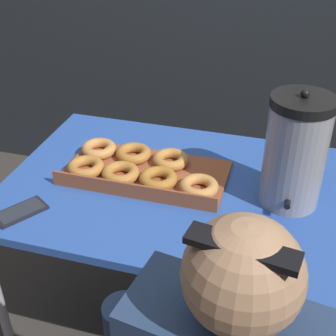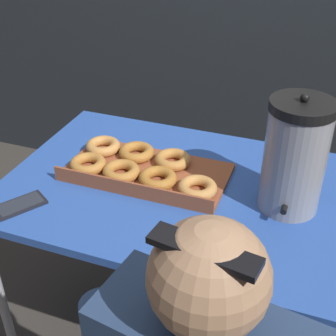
# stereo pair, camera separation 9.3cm
# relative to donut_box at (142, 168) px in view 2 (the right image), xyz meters

# --- Properties ---
(folding_table) EXTENTS (1.13, 0.78, 0.77)m
(folding_table) POSITION_rel_donut_box_xyz_m (0.14, -0.02, -0.08)
(folding_table) COLOR #2D56B2
(folding_table) RESTS_ON ground
(donut_box) EXTENTS (0.55, 0.31, 0.05)m
(donut_box) POSITION_rel_donut_box_xyz_m (0.00, 0.00, 0.00)
(donut_box) COLOR brown
(donut_box) RESTS_ON folding_table
(coffee_urn) EXTENTS (0.19, 0.21, 0.37)m
(coffee_urn) POSITION_rel_donut_box_xyz_m (0.49, -0.01, 0.15)
(coffee_urn) COLOR #939399
(coffee_urn) RESTS_ON folding_table
(cell_phone) EXTENTS (0.15, 0.17, 0.01)m
(cell_phone) POSITION_rel_donut_box_xyz_m (-0.28, -0.30, -0.02)
(cell_phone) COLOR black
(cell_phone) RESTS_ON folding_table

